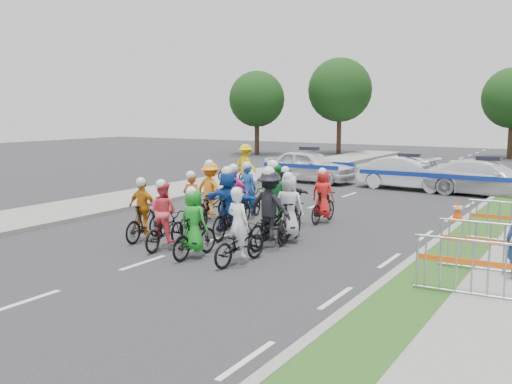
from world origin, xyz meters
The scene contains 29 objects.
ground centered at (0.00, 0.00, 0.00)m, with size 90.00×90.00×0.00m, color #28282B.
curb_right centered at (5.10, 5.00, 0.06)m, with size 0.20×60.00×0.12m, color gray.
grass_strip centered at (5.80, 5.00, 0.06)m, with size 1.20×60.00×0.11m, color #1C4616.
sidewalk_left centered at (-6.50, 5.00, 0.07)m, with size 3.00×60.00×0.13m, color gray.
rider_0 centered at (1.84, 1.06, 0.57)m, with size 0.76×1.73×1.71m.
rider_1 centered at (0.68, 0.96, 0.65)m, with size 0.70×1.58×1.65m.
rider_2 centered at (-0.48, 1.28, 0.64)m, with size 0.81×1.74×1.71m.
rider_3 centered at (-1.46, 1.65, 0.65)m, with size 0.87×1.62×1.66m.
rider_4 centered at (1.64, 2.77, 0.77)m, with size 1.13×1.99×2.00m.
rider_5 centered at (0.24, 3.03, 0.80)m, with size 1.57×1.87×1.92m.
rider_6 centered at (-0.92, 3.03, 0.58)m, with size 0.92×1.79×1.74m.
rider_7 centered at (1.81, 3.47, 0.71)m, with size 0.83×1.78×1.82m.
rider_8 centered at (1.06, 4.00, 0.75)m, with size 1.02×2.10×2.05m.
rider_9 centered at (-0.39, 4.29, 0.71)m, with size 0.95×1.79×1.85m.
rider_10 centered at (-1.59, 4.79, 0.73)m, with size 1.07×1.88×1.88m.
rider_11 centered at (0.62, 5.51, 0.73)m, with size 1.42×1.69×1.73m.
rider_12 centered at (-0.78, 5.63, 0.59)m, with size 0.84×1.82×1.79m.
rider_13 centered at (1.46, 6.27, 0.65)m, with size 0.70×1.58×1.66m.
police_car_0 centered at (-3.22, 14.91, 0.75)m, with size 1.78×4.42×1.51m, color silver.
police_car_1 centered at (1.52, 14.83, 0.69)m, with size 1.47×4.22×1.39m, color silver.
police_car_2 centered at (4.71, 14.63, 0.70)m, with size 1.97×4.84×1.40m, color silver.
marshal_hiviz centered at (-5.26, 12.57, 0.92)m, with size 1.18×0.68×1.83m, color yellow.
barrier_0 centered at (6.70, 1.05, 0.56)m, with size 2.00×0.50×1.12m, color #A5A8AD, non-canonical shape.
barrier_1 centered at (6.70, 2.85, 0.56)m, with size 2.00×0.50×1.12m, color #A5A8AD, non-canonical shape.
barrier_2 centered at (6.70, 5.85, 0.56)m, with size 2.00×0.50×1.12m, color #A5A8AD, non-canonical shape.
cone_0 centered at (4.92, 8.40, 0.34)m, with size 0.40×0.40×0.70m.
parked_bike centered at (-5.94, 12.62, 0.46)m, with size 0.61×1.74×0.91m, color black.
tree_0 centered at (-14.00, 28.00, 4.19)m, with size 4.20×4.20×6.30m.
tree_3 centered at (-9.00, 32.00, 4.89)m, with size 4.90×4.90×7.35m.
Camera 1 is at (8.48, -9.16, 3.34)m, focal length 40.00 mm.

